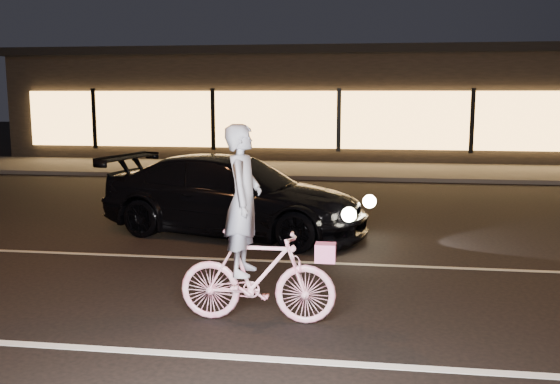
# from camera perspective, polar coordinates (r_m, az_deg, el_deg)

# --- Properties ---
(ground) EXTENTS (90.00, 90.00, 0.00)m
(ground) POSITION_cam_1_polar(r_m,az_deg,el_deg) (7.59, -0.52, -10.41)
(ground) COLOR black
(ground) RESTS_ON ground
(lane_stripe_near) EXTENTS (60.00, 0.12, 0.01)m
(lane_stripe_near) POSITION_cam_1_polar(r_m,az_deg,el_deg) (6.22, -2.70, -14.92)
(lane_stripe_near) COLOR silver
(lane_stripe_near) RESTS_ON ground
(lane_stripe_far) EXTENTS (60.00, 0.10, 0.01)m
(lane_stripe_far) POSITION_cam_1_polar(r_m,az_deg,el_deg) (9.48, 1.32, -6.40)
(lane_stripe_far) COLOR gray
(lane_stripe_far) RESTS_ON ground
(sidewalk) EXTENTS (30.00, 4.00, 0.12)m
(sidewalk) POSITION_cam_1_polar(r_m,az_deg,el_deg) (20.26, 5.07, 2.00)
(sidewalk) COLOR #383533
(sidewalk) RESTS_ON ground
(storefront) EXTENTS (25.40, 8.42, 4.20)m
(storefront) POSITION_cam_1_polar(r_m,az_deg,el_deg) (26.07, 5.88, 8.15)
(storefront) COLOR black
(storefront) RESTS_ON ground
(cyclist) EXTENTS (1.75, 0.60, 2.20)m
(cyclist) POSITION_cam_1_polar(r_m,az_deg,el_deg) (6.89, -2.44, -5.63)
(cyclist) COLOR #FF518C
(cyclist) RESTS_ON ground
(sedan) EXTENTS (5.21, 3.10, 1.41)m
(sedan) POSITION_cam_1_polar(r_m,az_deg,el_deg) (11.23, -4.24, -0.32)
(sedan) COLOR black
(sedan) RESTS_ON ground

